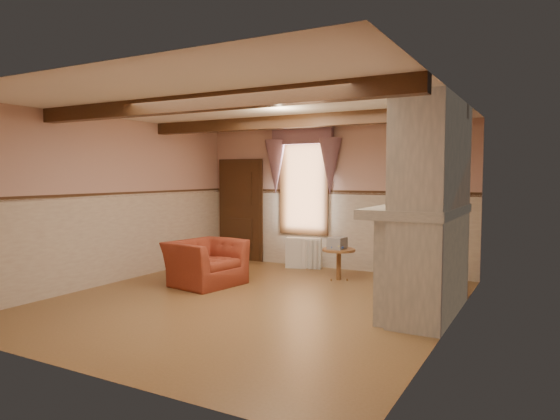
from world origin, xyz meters
The scene contains 26 objects.
floor centered at (0.00, 0.00, 0.00)m, with size 5.50×6.00×0.01m, color brown.
ceiling centered at (0.00, 0.00, 2.80)m, with size 5.50×6.00×0.01m, color silver.
wall_back centered at (0.00, 3.00, 1.40)m, with size 5.50×0.02×2.80m, color tan.
wall_front centered at (0.00, -3.00, 1.40)m, with size 5.50×0.02×2.80m, color tan.
wall_left centered at (-2.75, 0.00, 1.40)m, with size 0.02×6.00×2.80m, color tan.
wall_right centered at (2.75, 0.00, 1.40)m, with size 0.02×6.00×2.80m, color tan.
wainscot centered at (0.00, 0.00, 0.75)m, with size 5.50×6.00×1.50m, color beige, non-canonical shape.
chair_rail centered at (0.00, 0.00, 1.50)m, with size 5.50×6.00×0.08m, color black, non-canonical shape.
firebox centered at (2.00, 0.60, 0.45)m, with size 0.20×0.95×0.90m, color black.
armchair centered at (-1.25, 0.57, 0.37)m, with size 1.14×1.00×0.74m, color maroon.
side_table centered at (0.56, 1.99, 0.28)m, with size 0.58×0.58×0.55m, color brown.
book_stack centered at (0.53, 1.99, 0.65)m, with size 0.26×0.32×0.20m, color #B7AD8C.
radiator centered at (-0.47, 2.70, 0.30)m, with size 0.70×0.18×0.60m, color white.
bowl centered at (2.24, 0.50, 1.47)m, with size 0.37×0.37×0.09m, color brown.
mantel_clock centered at (2.24, 1.16, 1.52)m, with size 0.14×0.24×0.20m, color black.
oil_lamp centered at (2.24, 1.27, 1.56)m, with size 0.11×0.11×0.28m, color #B78833.
candle_red centered at (2.24, -0.05, 1.50)m, with size 0.06×0.06×0.16m, color maroon.
jar_yellow centered at (2.24, 0.36, 1.48)m, with size 0.06×0.06×0.12m, color gold.
fireplace centered at (2.42, 0.60, 1.40)m, with size 0.85×2.00×2.80m, color gray.
mantel centered at (2.24, 0.60, 1.36)m, with size 1.05×2.05×0.12m, color gray.
overmantel_mirror centered at (2.06, 0.60, 1.97)m, with size 0.06×1.44×1.04m, color silver.
door centered at (-2.10, 2.94, 1.05)m, with size 1.10×0.10×2.10m, color black.
window centered at (-0.60, 2.97, 1.65)m, with size 1.06×0.08×2.02m, color white.
window_drapes centered at (-0.60, 2.88, 2.25)m, with size 1.30×0.14×1.40m, color gray.
ceiling_beam_front centered at (0.00, -1.20, 2.70)m, with size 5.50×0.18×0.20m, color black.
ceiling_beam_back centered at (0.00, 1.20, 2.70)m, with size 5.50×0.18×0.20m, color black.
Camera 1 is at (3.81, -6.06, 1.83)m, focal length 32.00 mm.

